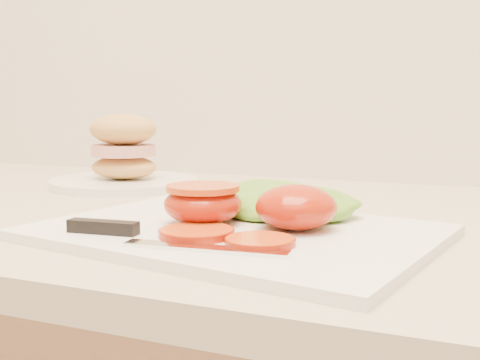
% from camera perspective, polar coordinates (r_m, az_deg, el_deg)
% --- Properties ---
extents(cutting_board, '(0.41, 0.32, 0.01)m').
position_cam_1_polar(cutting_board, '(0.58, -0.39, -4.99)').
color(cutting_board, white).
rests_on(cutting_board, counter).
extents(tomato_half_dome, '(0.08, 0.08, 0.04)m').
position_cam_1_polar(tomato_half_dome, '(0.57, 5.33, -2.56)').
color(tomato_half_dome, '#B12008').
rests_on(tomato_half_dome, cutting_board).
extents(tomato_half_cut, '(0.08, 0.08, 0.04)m').
position_cam_1_polar(tomato_half_cut, '(0.60, -3.53, -2.15)').
color(tomato_half_cut, '#B12008').
rests_on(tomato_half_cut, cutting_board).
extents(tomato_slice_0, '(0.07, 0.07, 0.01)m').
position_cam_1_polar(tomato_slice_0, '(0.55, -4.13, -4.99)').
color(tomato_slice_0, '#D45F1B').
rests_on(tomato_slice_0, cutting_board).
extents(tomato_slice_1, '(0.06, 0.06, 0.01)m').
position_cam_1_polar(tomato_slice_1, '(0.51, 1.92, -5.82)').
color(tomato_slice_1, '#D45F1B').
rests_on(tomato_slice_1, cutting_board).
extents(lettuce_leaf_0, '(0.18, 0.14, 0.03)m').
position_cam_1_polar(lettuce_leaf_0, '(0.65, 2.17, -1.93)').
color(lettuce_leaf_0, '#7EBA31').
rests_on(lettuce_leaf_0, cutting_board).
extents(lettuce_leaf_1, '(0.13, 0.10, 0.03)m').
position_cam_1_polar(lettuce_leaf_1, '(0.64, 5.98, -2.34)').
color(lettuce_leaf_1, '#7EBA31').
rests_on(lettuce_leaf_1, cutting_board).
extents(knife, '(0.22, 0.05, 0.01)m').
position_cam_1_polar(knife, '(0.54, -9.44, -5.15)').
color(knife, silver).
rests_on(knife, cutting_board).
extents(sandwich_plate, '(0.23, 0.23, 0.11)m').
position_cam_1_polar(sandwich_plate, '(0.95, -10.95, 1.79)').
color(sandwich_plate, white).
rests_on(sandwich_plate, counter).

